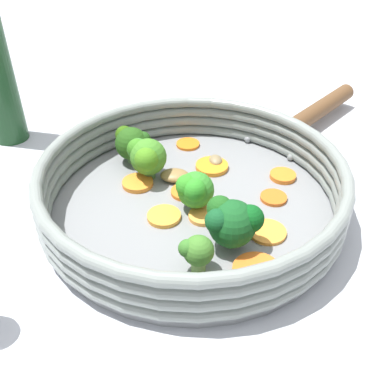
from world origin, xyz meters
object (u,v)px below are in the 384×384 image
Objects in this scene: skillet at (192,207)px; carrot_slice_2 at (138,183)px; carrot_slice_6 at (285,178)px; broccoli_floret_4 at (196,251)px; carrot_slice_5 at (237,229)px; carrot_slice_10 at (188,144)px; mushroom_piece_1 at (175,175)px; carrot_slice_4 at (257,271)px; carrot_slice_0 at (274,198)px; carrot_slice_11 at (204,216)px; carrot_slice_8 at (164,216)px; broccoli_floret_2 at (131,142)px; broccoli_floret_1 at (232,221)px; carrot_slice_7 at (224,211)px; broccoli_floret_3 at (145,156)px; carrot_slice_1 at (182,193)px; carrot_slice_3 at (267,232)px; mushroom_piece_0 at (216,160)px; broccoli_floret_0 at (197,189)px; carrot_slice_9 at (212,166)px.

carrot_slice_2 is (0.06, 0.04, 0.01)m from skillet.
carrot_slice_6 is 0.80× the size of broccoli_floret_4.
carrot_slice_5 is 0.18m from carrot_slice_10.
skillet is at bearing 158.16° from carrot_slice_10.
broccoli_floret_4 is 0.15m from mushroom_piece_1.
carrot_slice_5 is at bearing -61.93° from broccoli_floret_4.
carrot_slice_4 is at bearing -176.42° from mushroom_piece_1.
carrot_slice_0 and carrot_slice_11 have the same top height.
broccoli_floret_2 is (0.13, -0.01, 0.02)m from carrot_slice_8.
broccoli_floret_2 is at bearing -1.94° from broccoli_floret_4.
broccoli_floret_1 is 0.05m from broccoli_floret_4.
carrot_slice_7 is 0.68× the size of broccoli_floret_3.
carrot_slice_6 is at bearing -57.07° from broccoli_floret_1.
carrot_slice_0 is 0.96× the size of carrot_slice_6.
broccoli_floret_2 is at bearing 93.21° from carrot_slice_10.
carrot_slice_5 is 0.11m from carrot_slice_6.
carrot_slice_5 is at bearing 120.58° from carrot_slice_6.
carrot_slice_5 is at bearing -46.15° from broccoli_floret_1.
carrot_slice_2 is (0.09, 0.13, 0.00)m from carrot_slice_0.
skillet is at bearing -72.59° from carrot_slice_8.
carrot_slice_6 is at bearing -50.85° from carrot_slice_0.
carrot_slice_1 and carrot_slice_8 have the same top height.
carrot_slice_2 is 0.93× the size of broccoli_floret_4.
mushroom_piece_1 reaches higher than carrot_slice_0.
carrot_slice_1 is 0.84× the size of carrot_slice_3.
carrot_slice_3 is 0.11m from carrot_slice_8.
carrot_slice_5 is 0.93× the size of carrot_slice_6.
carrot_slice_11 is at bearing 146.69° from mushroom_piece_0.
broccoli_floret_4 is (-0.09, 0.16, 0.02)m from carrot_slice_6.
carrot_slice_3 is 0.99× the size of broccoli_floret_4.
skillet is 0.04m from carrot_slice_8.
broccoli_floret_4 is at bearing 163.13° from carrot_slice_1.
broccoli_floret_1 reaches higher than carrot_slice_3.
broccoli_floret_4 is (-0.10, 0.04, 0.03)m from skillet.
broccoli_floret_0 is (0.02, 0.09, 0.02)m from carrot_slice_0.
carrot_slice_0 is 1.03× the size of carrot_slice_5.
carrot_slice_1 is 0.05m from carrot_slice_8.
mushroom_piece_0 is at bearing -32.51° from broccoli_floret_4.
skillet is at bearing 136.26° from carrot_slice_9.
carrot_slice_9 is (0.18, -0.04, 0.00)m from carrot_slice_4.
broccoli_floret_3 reaches higher than carrot_slice_3.
carrot_slice_7 is at bearing -151.41° from broccoli_floret_3.
carrot_slice_5 is 0.04m from broccoli_floret_1.
broccoli_floret_1 is 0.15m from mushroom_piece_0.
mushroom_piece_1 is at bearing 11.69° from carrot_slice_5.
carrot_slice_4 is 0.05m from broccoli_floret_1.
carrot_slice_8 is 1.16× the size of carrot_slice_11.
carrot_slice_7 is (0.09, -0.01, -0.00)m from carrot_slice_4.
carrot_slice_8 is 0.11m from carrot_slice_9.
carrot_slice_9 is 0.11m from broccoli_floret_2.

